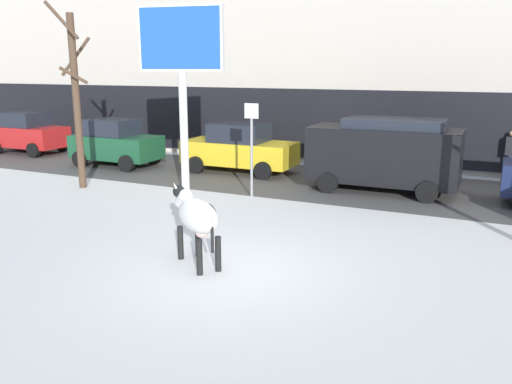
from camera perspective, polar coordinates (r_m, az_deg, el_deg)
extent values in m
plane|color=white|center=(10.26, -3.51, -8.74)|extent=(120.00, 120.00, 0.00)
cube|color=#514F4C|center=(17.94, 9.64, 0.79)|extent=(60.00, 5.60, 0.01)
cube|color=beige|center=(23.97, 14.68, 19.31)|extent=(44.00, 6.00, 13.00)
cube|color=black|center=(20.96, 12.34, 6.90)|extent=(43.12, 0.10, 2.80)
ellipsoid|color=silver|center=(10.38, -6.32, -2.57)|extent=(1.49, 1.30, 0.64)
ellipsoid|color=black|center=(10.34, -5.27, -2.32)|extent=(0.62, 0.55, 0.40)
cylinder|color=black|center=(10.94, -8.19, -5.46)|extent=(0.12, 0.12, 0.70)
cylinder|color=black|center=(11.08, -6.30, -5.16)|extent=(0.12, 0.12, 0.70)
cylinder|color=black|center=(10.08, -6.15, -7.06)|extent=(0.12, 0.12, 0.70)
cylinder|color=black|center=(10.23, -4.13, -6.70)|extent=(0.12, 0.12, 0.70)
cylinder|color=silver|center=(11.00, -7.88, -0.72)|extent=(0.54, 0.49, 0.44)
ellipsoid|color=black|center=(11.18, -8.31, 0.01)|extent=(0.50, 0.45, 0.28)
cone|color=beige|center=(11.07, -8.79, 0.71)|extent=(0.12, 0.13, 0.15)
cone|color=beige|center=(11.15, -7.74, 0.84)|extent=(0.12, 0.13, 0.15)
cylinder|color=black|center=(9.87, -4.76, -4.92)|extent=(0.06, 0.06, 0.60)
ellipsoid|color=beige|center=(10.31, -5.89, -4.41)|extent=(0.37, 0.36, 0.20)
cylinder|color=silver|center=(15.79, -7.80, 6.14)|extent=(0.24, 0.24, 3.80)
cube|color=silver|center=(15.69, -8.13, 16.15)|extent=(2.51, 0.68, 1.82)
cube|color=#1E51B2|center=(15.67, -8.19, 16.16)|extent=(2.39, 0.61, 1.70)
cube|color=red|center=(26.30, -23.40, 5.56)|extent=(3.51, 1.72, 0.90)
cube|color=#1E232D|center=(26.34, -23.78, 7.22)|extent=(1.81, 1.51, 0.64)
cylinder|color=black|center=(26.12, -20.25, 4.78)|extent=(0.64, 0.22, 0.64)
cylinder|color=black|center=(24.96, -22.98, 4.18)|extent=(0.64, 0.22, 0.64)
cylinder|color=black|center=(27.76, -23.61, 4.95)|extent=(0.64, 0.22, 0.64)
cube|color=#194C2D|center=(21.70, -14.89, 4.76)|extent=(3.51, 1.72, 0.90)
cube|color=#1E232D|center=(21.70, -15.32, 6.79)|extent=(1.81, 1.51, 0.64)
cylinder|color=black|center=(21.74, -11.08, 3.78)|extent=(0.64, 0.22, 0.64)
cylinder|color=black|center=(20.41, -13.84, 3.02)|extent=(0.64, 0.22, 0.64)
cylinder|color=black|center=(23.13, -15.68, 4.10)|extent=(0.64, 0.22, 0.64)
cylinder|color=black|center=(21.88, -18.54, 3.39)|extent=(0.64, 0.22, 0.64)
cube|color=gold|center=(19.74, -1.81, 4.29)|extent=(4.21, 1.78, 0.84)
cube|color=#1E232D|center=(19.63, -1.82, 6.49)|extent=(2.01, 1.56, 0.68)
cylinder|color=black|center=(20.05, 2.83, 3.21)|extent=(0.64, 0.22, 0.64)
cylinder|color=black|center=(18.45, 0.79, 2.34)|extent=(0.64, 0.22, 0.64)
cylinder|color=black|center=(21.20, -4.05, 3.75)|extent=(0.64, 0.22, 0.64)
cylinder|color=black|center=(19.70, -6.50, 2.96)|extent=(0.64, 0.22, 0.64)
cube|color=black|center=(17.04, 13.65, 3.93)|extent=(4.61, 1.93, 1.70)
cube|color=#1E232D|center=(16.86, 14.84, 7.20)|extent=(3.01, 1.69, 0.30)
cylinder|color=black|center=(17.91, 18.79, 1.27)|extent=(0.64, 0.22, 0.64)
cylinder|color=black|center=(16.06, 18.04, -0.01)|extent=(0.64, 0.22, 0.64)
cylinder|color=black|center=(18.43, 9.53, 2.13)|extent=(0.64, 0.22, 0.64)
cylinder|color=black|center=(16.64, 7.80, 0.99)|extent=(0.64, 0.22, 0.64)
cylinder|color=#282833|center=(20.37, 25.71, 2.40)|extent=(0.24, 0.24, 0.88)
cube|color=#232328|center=(20.26, 25.92, 4.50)|extent=(0.36, 0.22, 0.64)
cylinder|color=#4C3828|center=(17.85, -18.87, 9.09)|extent=(0.23, 0.23, 5.48)
cylinder|color=#4C3828|center=(17.42, -19.16, 11.85)|extent=(0.71, 0.62, 0.56)
cylinder|color=#4C3828|center=(18.26, -18.96, 13.71)|extent=(0.88, 0.63, 1.24)
cylinder|color=#4C3828|center=(17.44, -20.35, 17.08)|extent=(1.05, 0.35, 1.13)
cylinder|color=gray|center=(15.83, -0.48, 3.72)|extent=(0.08, 0.08, 2.40)
cube|color=silver|center=(15.66, -0.49, 8.78)|extent=(0.44, 0.04, 0.44)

